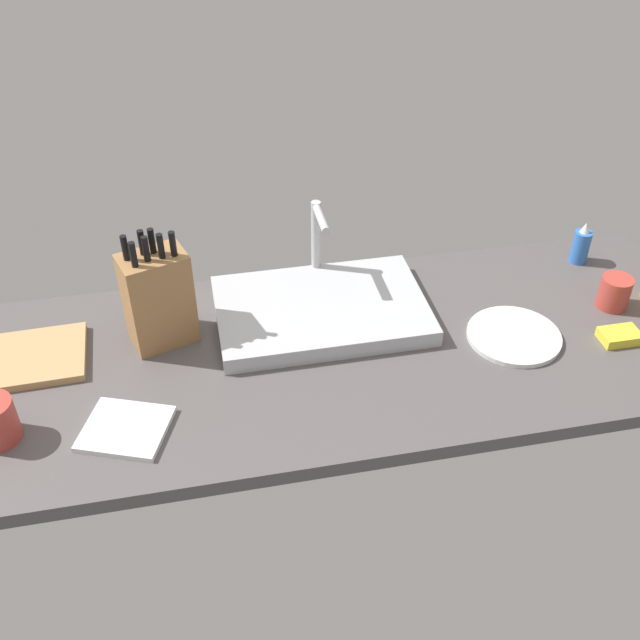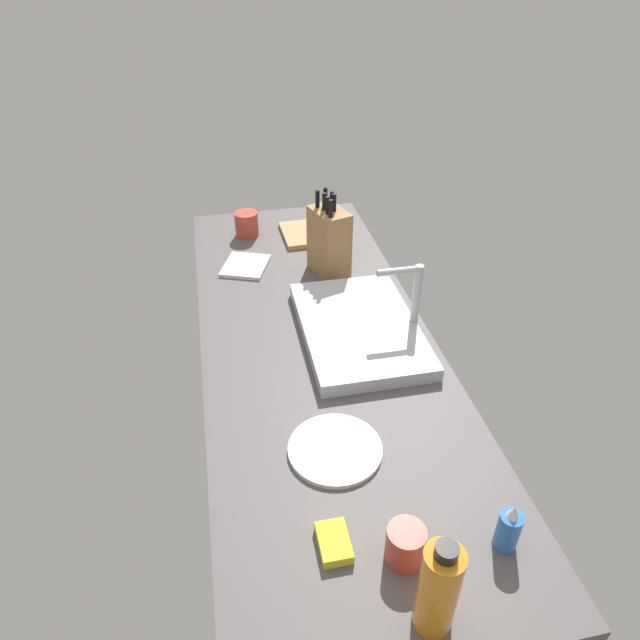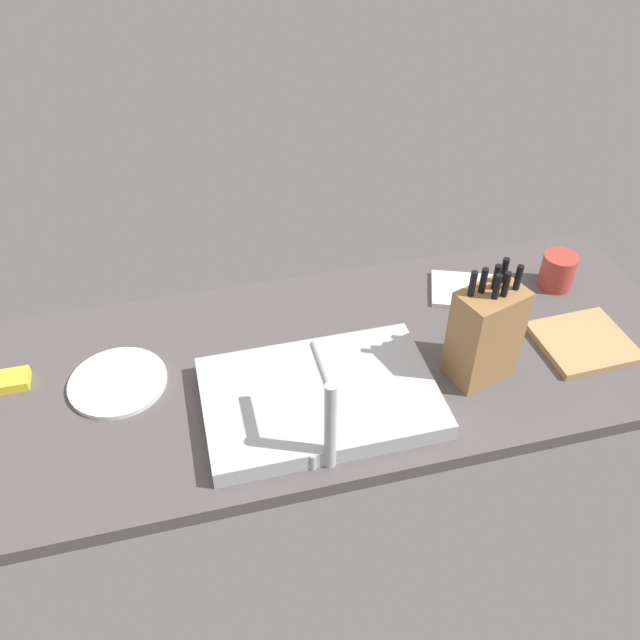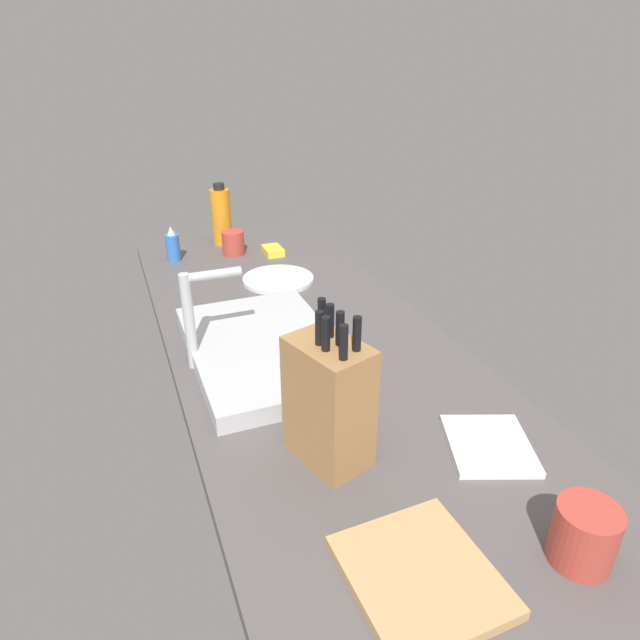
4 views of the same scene
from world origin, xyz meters
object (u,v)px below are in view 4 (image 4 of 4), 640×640
at_px(dinner_plate, 278,279).
at_px(dish_sponge, 273,251).
at_px(sink_basin, 265,350).
at_px(ceramic_cup, 233,243).
at_px(knife_block, 329,401).
at_px(soap_bottle, 173,246).
at_px(water_bottle, 221,216).
at_px(cutting_board, 420,576).
at_px(coffee_mug, 584,535).
at_px(dish_towel, 489,445).
at_px(faucet, 195,312).

distance_m(dinner_plate, dish_sponge, 0.24).
height_order(sink_basin, ceramic_cup, ceramic_cup).
bearing_deg(dish_sponge, dinner_plate, 166.72).
bearing_deg(sink_basin, dish_sponge, -18.61).
distance_m(knife_block, soap_bottle, 1.10).
bearing_deg(water_bottle, cutting_board, 177.80).
xyz_separation_m(cutting_board, dinner_plate, (1.08, -0.14, -0.00)).
xyz_separation_m(sink_basin, cutting_board, (-0.65, -0.03, -0.01)).
distance_m(soap_bottle, coffee_mug, 1.47).
bearing_deg(knife_block, cutting_board, 166.59).
relative_size(sink_basin, soap_bottle, 4.24).
distance_m(dinner_plate, dish_towel, 0.89).
relative_size(cutting_board, dish_towel, 1.28).
bearing_deg(sink_basin, coffee_mug, -159.82).
distance_m(knife_block, water_bottle, 1.21).
relative_size(knife_block, dinner_plate, 1.31).
bearing_deg(soap_bottle, coffee_mug, -165.76).
distance_m(soap_bottle, ceramic_cup, 0.20).
height_order(water_bottle, coffee_mug, water_bottle).
bearing_deg(knife_block, soap_bottle, -11.82).
distance_m(soap_bottle, dinner_plate, 0.41).
relative_size(faucet, dinner_plate, 1.03).
xyz_separation_m(soap_bottle, ceramic_cup, (-0.01, -0.20, -0.01)).
bearing_deg(ceramic_cup, cutting_board, 177.19).
height_order(faucet, ceramic_cup, faucet).
relative_size(water_bottle, dish_towel, 1.33).
xyz_separation_m(water_bottle, dinner_plate, (-0.41, -0.08, -0.10)).
bearing_deg(dinner_plate, dish_sponge, -13.28).
bearing_deg(knife_block, dinner_plate, -28.96).
distance_m(water_bottle, dish_towel, 1.31).
xyz_separation_m(cutting_board, coffee_mug, (-0.05, -0.23, 0.04)).
xyz_separation_m(soap_bottle, dish_sponge, (-0.06, -0.33, -0.04)).
xyz_separation_m(knife_block, dish_towel, (-0.09, -0.28, -0.11)).
height_order(cutting_board, dish_towel, cutting_board).
distance_m(cutting_board, water_bottle, 1.49).
relative_size(cutting_board, dish_sponge, 2.33).
bearing_deg(faucet, ceramic_cup, -19.31).
relative_size(faucet, dish_sponge, 2.50).
distance_m(knife_block, dinner_plate, 0.82).
distance_m(cutting_board, dish_towel, 0.32).
bearing_deg(water_bottle, dinner_plate, -168.92).
distance_m(dish_towel, ceramic_cup, 1.18).
xyz_separation_m(coffee_mug, ceramic_cup, (1.41, 0.16, -0.01)).
bearing_deg(dinner_plate, coffee_mug, -175.40).
bearing_deg(dish_towel, dish_sponge, 3.36).
bearing_deg(coffee_mug, soap_bottle, 14.24).
distance_m(cutting_board, dish_sponge, 1.33).
height_order(knife_block, water_bottle, knife_block).
bearing_deg(soap_bottle, sink_basin, -171.83).
xyz_separation_m(sink_basin, ceramic_cup, (0.71, -0.10, 0.02)).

